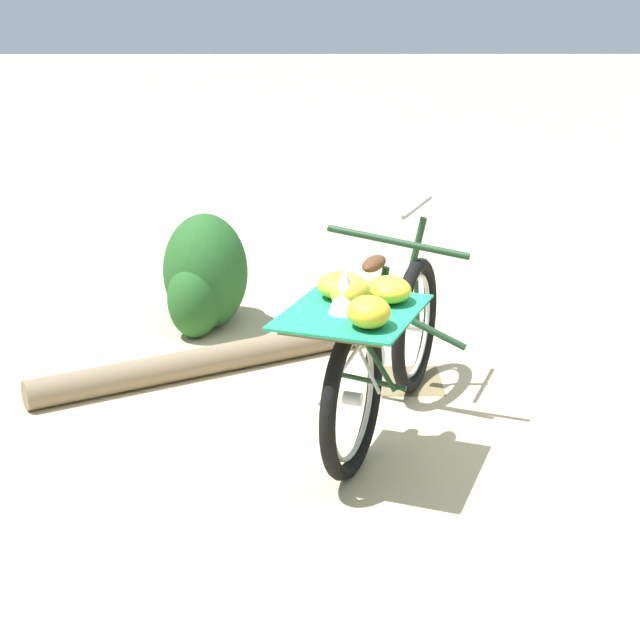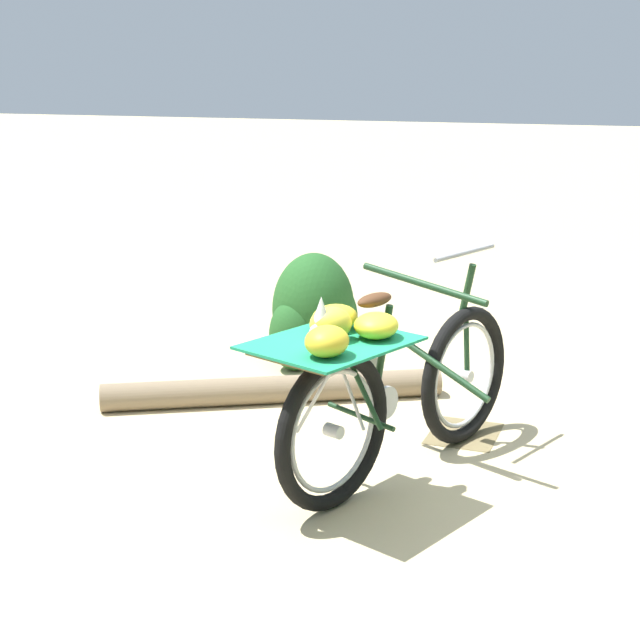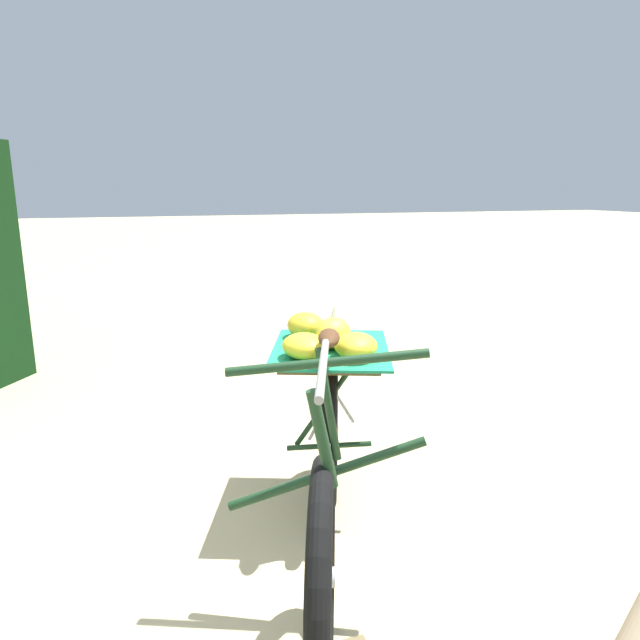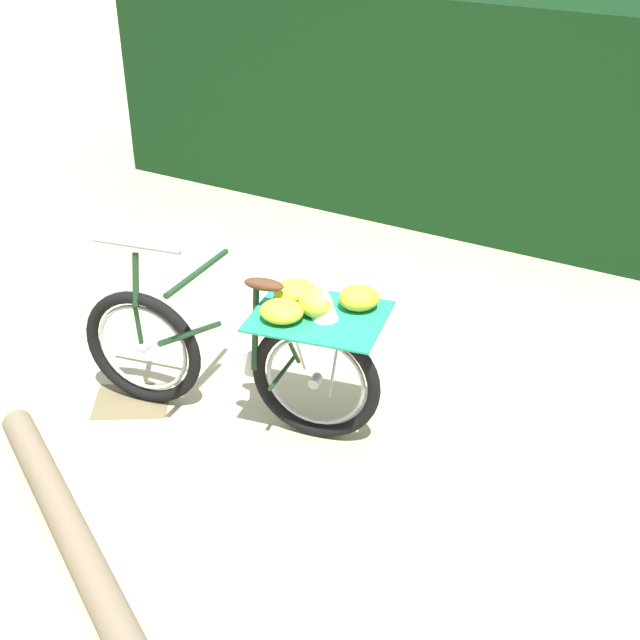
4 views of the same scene
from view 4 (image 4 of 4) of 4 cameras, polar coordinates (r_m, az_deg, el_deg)
name	(u,v)px [view 4 (image 4 of 4)]	position (r m, az deg, el deg)	size (l,w,h in m)	color
ground_plane	(256,404)	(4.99, -4.39, -5.73)	(60.00, 60.00, 0.00)	#C6B284
foliage_hedge	(385,100)	(7.45, 4.46, 14.74)	(5.05, 0.90, 1.87)	black
bicycle	(248,348)	(4.58, -4.91, -1.89)	(1.77, 0.97, 1.03)	black
fallen_log	(71,533)	(4.23, -16.60, -13.74)	(0.16, 0.16, 2.00)	#7F6B51
leaf_litter_patch	(132,401)	(5.12, -12.72, -5.41)	(0.44, 0.36, 0.01)	olive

